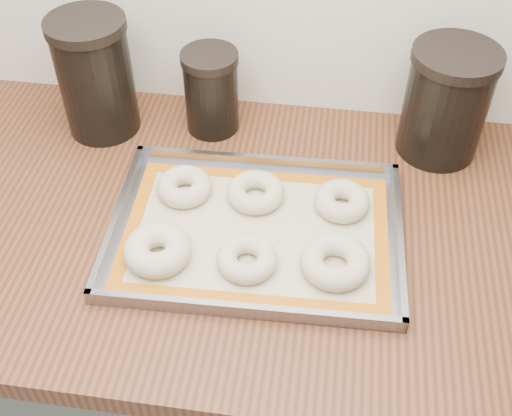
% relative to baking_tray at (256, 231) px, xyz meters
% --- Properties ---
extents(cabinet, '(3.00, 0.65, 0.86)m').
position_rel_baking_tray_xyz_m(cabinet, '(0.09, 0.03, -0.48)').
color(cabinet, '#596357').
rests_on(cabinet, floor).
extents(countertop, '(3.06, 0.68, 0.04)m').
position_rel_baking_tray_xyz_m(countertop, '(0.09, 0.03, -0.03)').
color(countertop, brown).
rests_on(countertop, cabinet).
extents(baking_tray, '(0.47, 0.35, 0.03)m').
position_rel_baking_tray_xyz_m(baking_tray, '(0.00, 0.00, 0.00)').
color(baking_tray, gray).
rests_on(baking_tray, countertop).
extents(baking_mat, '(0.43, 0.30, 0.00)m').
position_rel_baking_tray_xyz_m(baking_mat, '(-0.00, -0.00, -0.00)').
color(baking_mat, '#C6B793').
rests_on(baking_mat, baking_tray).
extents(bagel_front_left, '(0.12, 0.12, 0.04)m').
position_rel_baking_tray_xyz_m(bagel_front_left, '(-0.14, -0.08, 0.02)').
color(bagel_front_left, beige).
rests_on(bagel_front_left, baking_mat).
extents(bagel_front_mid, '(0.10, 0.10, 0.03)m').
position_rel_baking_tray_xyz_m(bagel_front_mid, '(-0.00, -0.07, 0.01)').
color(bagel_front_mid, beige).
rests_on(bagel_front_mid, baking_mat).
extents(bagel_front_right, '(0.12, 0.12, 0.04)m').
position_rel_baking_tray_xyz_m(bagel_front_right, '(0.13, -0.06, 0.02)').
color(bagel_front_right, beige).
rests_on(bagel_front_right, baking_mat).
extents(bagel_back_left, '(0.10, 0.10, 0.03)m').
position_rel_baking_tray_xyz_m(bagel_back_left, '(-0.13, 0.07, 0.01)').
color(bagel_back_left, beige).
rests_on(bagel_back_left, baking_mat).
extents(bagel_back_mid, '(0.11, 0.11, 0.03)m').
position_rel_baking_tray_xyz_m(bagel_back_mid, '(-0.01, 0.08, 0.01)').
color(bagel_back_mid, beige).
rests_on(bagel_back_mid, baking_mat).
extents(bagel_back_right, '(0.11, 0.11, 0.03)m').
position_rel_baking_tray_xyz_m(bagel_back_right, '(0.13, 0.07, 0.01)').
color(bagel_back_right, beige).
rests_on(bagel_back_right, baking_mat).
extents(canister_left, '(0.14, 0.14, 0.22)m').
position_rel_baking_tray_xyz_m(canister_left, '(-0.32, 0.24, 0.11)').
color(canister_left, black).
rests_on(canister_left, countertop).
extents(canister_mid, '(0.10, 0.10, 0.16)m').
position_rel_baking_tray_xyz_m(canister_mid, '(-0.12, 0.26, 0.07)').
color(canister_mid, black).
rests_on(canister_mid, countertop).
extents(canister_right, '(0.15, 0.15, 0.20)m').
position_rel_baking_tray_xyz_m(canister_right, '(0.29, 0.26, 0.10)').
color(canister_right, black).
rests_on(canister_right, countertop).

